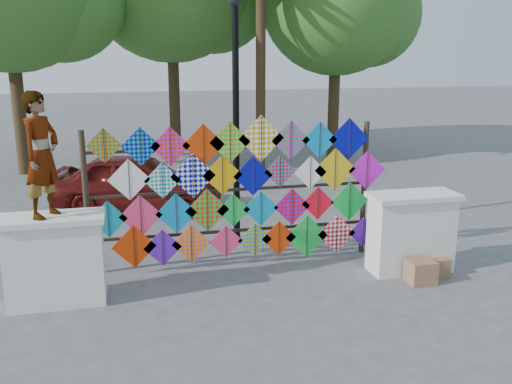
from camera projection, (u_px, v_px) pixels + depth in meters
ground at (243, 280)px, 8.83m from camera, size 80.00×80.00×0.00m
parapet_left at (55, 259)px, 7.89m from camera, size 1.40×0.65×1.28m
parapet_right at (411, 232)px, 9.07m from camera, size 1.40×0.65×1.28m
kite_rack at (240, 192)px, 9.24m from camera, size 4.97×0.24×2.46m
vendor_woman at (41, 155)px, 7.52m from camera, size 0.66×0.73×1.68m
sedan at (138, 182)px, 12.55m from camera, size 3.95×2.41×1.26m
lamppost at (236, 94)px, 10.12m from camera, size 0.28×0.28×4.46m
cardboard_box_near at (421, 272)px, 8.70m from camera, size 0.40×0.36×0.36m
cardboard_box_far at (436, 266)px, 9.00m from camera, size 0.35×0.32×0.29m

